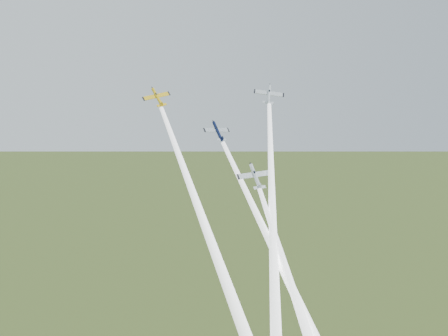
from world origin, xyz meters
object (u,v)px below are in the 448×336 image
Objects in this scene: plane_yellow at (157,97)px; plane_silver_right at (269,94)px; plane_navy at (218,131)px; plane_silver_low at (255,176)px.

plane_silver_right is (26.14, -4.27, 0.61)m from plane_yellow.
plane_yellow is at bearing 129.42° from plane_navy.
plane_yellow is 1.01× the size of plane_navy.
plane_yellow is 29.58m from plane_silver_low.
plane_yellow is at bearing -166.20° from plane_silver_right.
plane_yellow is 16.21m from plane_navy.
plane_silver_low is (-9.61, -13.74, -17.26)m from plane_silver_right.
plane_silver_right reaches higher than plane_silver_low.
plane_navy reaches higher than plane_silver_low.
plane_silver_right is at bearing 54.60° from plane_silver_low.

